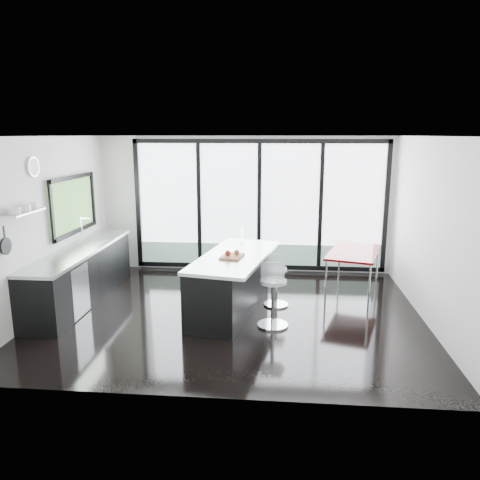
# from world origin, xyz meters

# --- Properties ---
(floor) EXTENTS (6.00, 5.00, 0.00)m
(floor) POSITION_xyz_m (0.00, 0.00, 0.00)
(floor) COLOR black
(floor) RESTS_ON ground
(ceiling) EXTENTS (6.00, 5.00, 0.00)m
(ceiling) POSITION_xyz_m (0.00, 0.00, 2.80)
(ceiling) COLOR white
(ceiling) RESTS_ON wall_back
(wall_back) EXTENTS (6.00, 0.09, 2.80)m
(wall_back) POSITION_xyz_m (0.27, 2.47, 1.27)
(wall_back) COLOR silver
(wall_back) RESTS_ON ground
(wall_front) EXTENTS (6.00, 0.00, 2.80)m
(wall_front) POSITION_xyz_m (0.00, -2.50, 1.40)
(wall_front) COLOR silver
(wall_front) RESTS_ON ground
(wall_left) EXTENTS (0.26, 5.00, 2.80)m
(wall_left) POSITION_xyz_m (-2.97, 0.27, 1.56)
(wall_left) COLOR silver
(wall_left) RESTS_ON ground
(wall_right) EXTENTS (0.00, 5.00, 2.80)m
(wall_right) POSITION_xyz_m (3.00, 0.00, 1.40)
(wall_right) COLOR silver
(wall_right) RESTS_ON ground
(counter_cabinets) EXTENTS (0.69, 3.24, 1.36)m
(counter_cabinets) POSITION_xyz_m (-2.67, 0.40, 0.46)
(counter_cabinets) COLOR black
(counter_cabinets) RESTS_ON floor
(island) EXTENTS (1.39, 2.45, 1.23)m
(island) POSITION_xyz_m (-0.04, 0.14, 0.48)
(island) COLOR black
(island) RESTS_ON floor
(bar_stool_near) EXTENTS (0.50, 0.50, 0.74)m
(bar_stool_near) POSITION_xyz_m (0.67, -0.46, 0.37)
(bar_stool_near) COLOR silver
(bar_stool_near) RESTS_ON floor
(bar_stool_far) EXTENTS (0.47, 0.47, 0.66)m
(bar_stool_far) POSITION_xyz_m (0.70, 0.43, 0.33)
(bar_stool_far) COLOR silver
(bar_stool_far) RESTS_ON floor
(red_table) EXTENTS (1.19, 1.62, 0.77)m
(red_table) POSITION_xyz_m (2.08, 1.24, 0.39)
(red_table) COLOR #710406
(red_table) RESTS_ON floor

